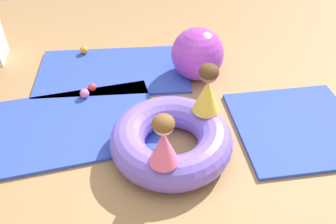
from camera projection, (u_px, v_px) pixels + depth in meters
name	position (u px, v px, depth m)	size (l,w,h in m)	color
ground_plane	(173.00, 154.00, 3.59)	(8.00, 8.00, 0.00)	#9E7549
gym_mat_near_left	(114.00, 71.00, 4.65)	(1.87, 1.05, 0.04)	#2D47B7
gym_mat_far_right	(78.00, 124.00, 3.88)	(1.67, 1.16, 0.04)	#2D47B7
gym_mat_far_left	(297.00, 127.00, 3.86)	(1.27, 1.25, 0.04)	#2D47B7
inflatable_cushion	(171.00, 140.00, 3.50)	(1.17, 1.17, 0.33)	#7056D1
child_in_pink	(164.00, 141.00, 2.92)	(0.35, 0.35, 0.49)	#E5608E
child_in_yellow	(207.00, 89.00, 3.42)	(0.38, 0.38, 0.52)	yellow
play_ball_red	(92.00, 87.00, 4.27)	(0.10, 0.10, 0.10)	red
play_ball_orange	(84.00, 50.00, 4.90)	(0.10, 0.10, 0.10)	orange
play_ball_blue	(138.00, 124.00, 3.81)	(0.07, 0.07, 0.07)	blue
play_ball_pink	(85.00, 93.00, 4.17)	(0.11, 0.11, 0.11)	pink
exercise_ball_large	(198.00, 54.00, 4.39)	(0.64, 0.64, 0.64)	purple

